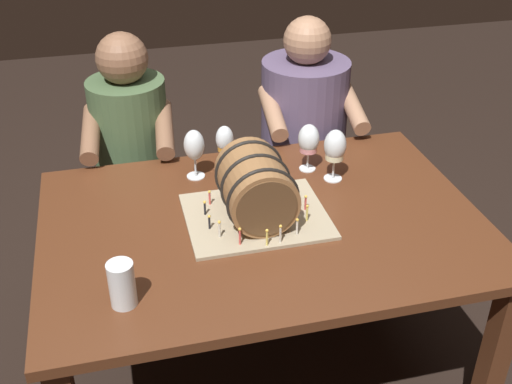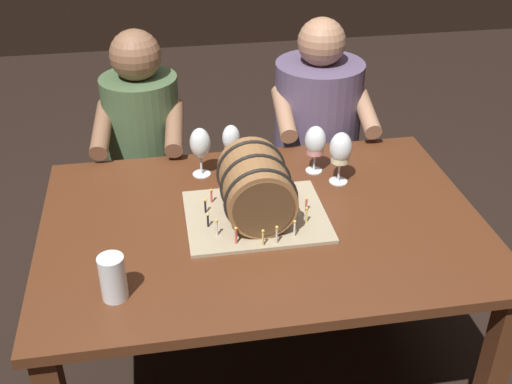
{
  "view_description": "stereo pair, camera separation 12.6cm",
  "coord_description": "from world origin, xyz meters",
  "px_view_note": "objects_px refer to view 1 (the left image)",
  "views": [
    {
      "loc": [
        -0.43,
        -1.66,
        1.9
      ],
      "look_at": [
        -0.02,
        0.02,
        0.84
      ],
      "focal_mm": 44.14,
      "sensor_mm": 36.0,
      "label": 1
    },
    {
      "loc": [
        -0.31,
        -1.68,
        1.9
      ],
      "look_at": [
        -0.02,
        0.02,
        0.84
      ],
      "focal_mm": 44.14,
      "sensor_mm": 36.0,
      "label": 2
    }
  ],
  "objects_px": {
    "wine_glass_white": "(335,148)",
    "beer_pint": "(122,286)",
    "wine_glass_amber": "(225,141)",
    "barrel_cake": "(256,190)",
    "person_seated_right": "(303,152)",
    "person_seated_left": "(136,179)",
    "wine_glass_empty": "(194,146)",
    "dining_table": "(263,244)",
    "wine_glass_rose": "(309,141)"
  },
  "relations": [
    {
      "from": "wine_glass_amber",
      "to": "person_seated_right",
      "type": "relative_size",
      "value": 0.15
    },
    {
      "from": "dining_table",
      "to": "person_seated_left",
      "type": "bearing_deg",
      "value": 117.15
    },
    {
      "from": "dining_table",
      "to": "wine_glass_amber",
      "type": "distance_m",
      "value": 0.42
    },
    {
      "from": "wine_glass_empty",
      "to": "person_seated_right",
      "type": "bearing_deg",
      "value": 36.27
    },
    {
      "from": "wine_glass_rose",
      "to": "wine_glass_white",
      "type": "bearing_deg",
      "value": -53.47
    },
    {
      "from": "dining_table",
      "to": "barrel_cake",
      "type": "relative_size",
      "value": 3.13
    },
    {
      "from": "wine_glass_white",
      "to": "person_seated_left",
      "type": "bearing_deg",
      "value": 142.18
    },
    {
      "from": "dining_table",
      "to": "wine_glass_rose",
      "type": "relative_size",
      "value": 7.88
    },
    {
      "from": "dining_table",
      "to": "wine_glass_amber",
      "type": "relative_size",
      "value": 7.97
    },
    {
      "from": "wine_glass_rose",
      "to": "person_seated_right",
      "type": "relative_size",
      "value": 0.16
    },
    {
      "from": "wine_glass_empty",
      "to": "person_seated_right",
      "type": "distance_m",
      "value": 0.74
    },
    {
      "from": "wine_glass_empty",
      "to": "dining_table",
      "type": "bearing_deg",
      "value": -63.21
    },
    {
      "from": "beer_pint",
      "to": "person_seated_right",
      "type": "relative_size",
      "value": 0.11
    },
    {
      "from": "wine_glass_rose",
      "to": "beer_pint",
      "type": "height_order",
      "value": "wine_glass_rose"
    },
    {
      "from": "person_seated_left",
      "to": "dining_table",
      "type": "bearing_deg",
      "value": -62.85
    },
    {
      "from": "wine_glass_rose",
      "to": "wine_glass_amber",
      "type": "distance_m",
      "value": 0.31
    },
    {
      "from": "wine_glass_empty",
      "to": "wine_glass_white",
      "type": "bearing_deg",
      "value": -15.82
    },
    {
      "from": "wine_glass_amber",
      "to": "wine_glass_empty",
      "type": "xyz_separation_m",
      "value": [
        -0.12,
        -0.02,
        0.0
      ]
    },
    {
      "from": "wine_glass_white",
      "to": "person_seated_right",
      "type": "relative_size",
      "value": 0.17
    },
    {
      "from": "barrel_cake",
      "to": "person_seated_left",
      "type": "bearing_deg",
      "value": 116.52
    },
    {
      "from": "person_seated_left",
      "to": "person_seated_right",
      "type": "relative_size",
      "value": 0.99
    },
    {
      "from": "wine_glass_white",
      "to": "person_seated_right",
      "type": "distance_m",
      "value": 0.62
    },
    {
      "from": "barrel_cake",
      "to": "person_seated_right",
      "type": "xyz_separation_m",
      "value": [
        0.39,
        0.72,
        -0.28
      ]
    },
    {
      "from": "wine_glass_amber",
      "to": "beer_pint",
      "type": "xyz_separation_m",
      "value": [
        -0.42,
        -0.66,
        -0.06
      ]
    },
    {
      "from": "wine_glass_amber",
      "to": "beer_pint",
      "type": "distance_m",
      "value": 0.78
    },
    {
      "from": "barrel_cake",
      "to": "person_seated_right",
      "type": "height_order",
      "value": "person_seated_right"
    },
    {
      "from": "wine_glass_white",
      "to": "person_seated_left",
      "type": "relative_size",
      "value": 0.17
    },
    {
      "from": "person_seated_left",
      "to": "beer_pint",
      "type": "bearing_deg",
      "value": -95.18
    },
    {
      "from": "wine_glass_rose",
      "to": "beer_pint",
      "type": "distance_m",
      "value": 0.93
    },
    {
      "from": "beer_pint",
      "to": "person_seated_right",
      "type": "height_order",
      "value": "person_seated_right"
    },
    {
      "from": "wine_glass_rose",
      "to": "barrel_cake",
      "type": "bearing_deg",
      "value": -134.42
    },
    {
      "from": "barrel_cake",
      "to": "person_seated_right",
      "type": "relative_size",
      "value": 0.39
    },
    {
      "from": "person_seated_right",
      "to": "person_seated_left",
      "type": "bearing_deg",
      "value": -179.95
    },
    {
      "from": "dining_table",
      "to": "beer_pint",
      "type": "height_order",
      "value": "beer_pint"
    },
    {
      "from": "beer_pint",
      "to": "person_seated_left",
      "type": "xyz_separation_m",
      "value": [
        0.09,
        1.04,
        -0.27
      ]
    },
    {
      "from": "wine_glass_rose",
      "to": "wine_glass_white",
      "type": "xyz_separation_m",
      "value": [
        0.07,
        -0.09,
        0.01
      ]
    },
    {
      "from": "person_seated_left",
      "to": "wine_glass_rose",
      "type": "bearing_deg",
      "value": -35.51
    },
    {
      "from": "wine_glass_white",
      "to": "beer_pint",
      "type": "relative_size",
      "value": 1.45
    },
    {
      "from": "barrel_cake",
      "to": "beer_pint",
      "type": "relative_size",
      "value": 3.4
    },
    {
      "from": "wine_glass_rose",
      "to": "wine_glass_empty",
      "type": "relative_size",
      "value": 0.97
    },
    {
      "from": "wine_glass_empty",
      "to": "beer_pint",
      "type": "height_order",
      "value": "wine_glass_empty"
    },
    {
      "from": "barrel_cake",
      "to": "wine_glass_amber",
      "type": "relative_size",
      "value": 2.55
    },
    {
      "from": "wine_glass_empty",
      "to": "barrel_cake",
      "type": "bearing_deg",
      "value": -64.68
    },
    {
      "from": "beer_pint",
      "to": "person_seated_left",
      "type": "distance_m",
      "value": 1.07
    },
    {
      "from": "dining_table",
      "to": "beer_pint",
      "type": "bearing_deg",
      "value": -147.21
    },
    {
      "from": "person_seated_right",
      "to": "barrel_cake",
      "type": "bearing_deg",
      "value": -118.89
    },
    {
      "from": "barrel_cake",
      "to": "dining_table",
      "type": "bearing_deg",
      "value": -43.55
    },
    {
      "from": "wine_glass_amber",
      "to": "wine_glass_rose",
      "type": "bearing_deg",
      "value": -12.33
    },
    {
      "from": "dining_table",
      "to": "person_seated_left",
      "type": "height_order",
      "value": "person_seated_left"
    },
    {
      "from": "wine_glass_empty",
      "to": "wine_glass_white",
      "type": "distance_m",
      "value": 0.5
    }
  ]
}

